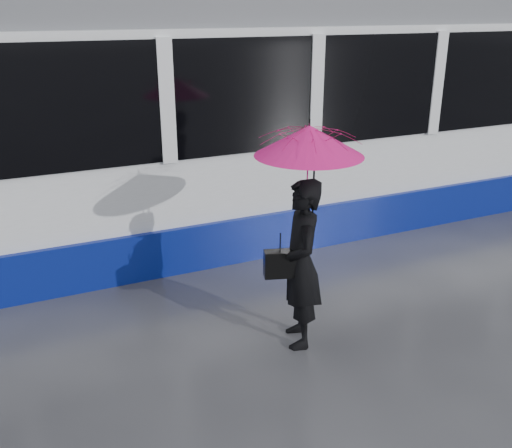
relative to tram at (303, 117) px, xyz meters
name	(u,v)px	position (x,y,z in m)	size (l,w,h in m)	color
ground	(197,322)	(-2.65, -2.50, -1.64)	(90.00, 90.00, 0.00)	#28272C
rails	(141,241)	(-2.65, 0.00, -1.63)	(34.00, 1.51, 0.02)	#3F3D38
tram	(303,117)	(0.00, 0.00, 0.00)	(26.00, 2.56, 3.35)	white
woman	(301,264)	(-1.82, -3.28, -0.77)	(0.63, 0.41, 1.73)	black
umbrella	(309,162)	(-1.77, -3.28, 0.26)	(1.27, 1.27, 1.17)	#E7134B
handbag	(280,264)	(-2.04, -3.26, -0.73)	(0.34, 0.22, 0.45)	black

